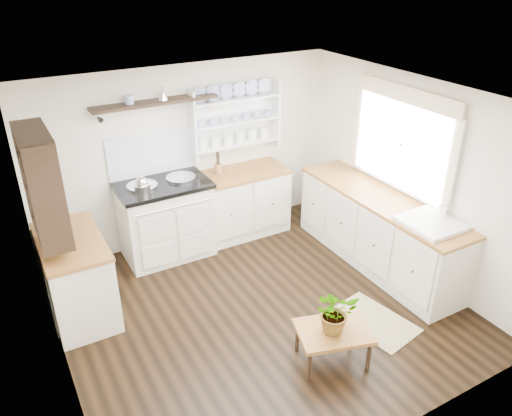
% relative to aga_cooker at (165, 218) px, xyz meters
% --- Properties ---
extents(floor, '(4.00, 3.80, 0.01)m').
position_rel_aga_cooker_xyz_m(floor, '(0.48, -1.57, -0.50)').
color(floor, black).
rests_on(floor, ground).
extents(wall_back, '(4.00, 0.02, 2.30)m').
position_rel_aga_cooker_xyz_m(wall_back, '(0.48, 0.33, 0.65)').
color(wall_back, beige).
rests_on(wall_back, ground).
extents(wall_right, '(0.02, 3.80, 2.30)m').
position_rel_aga_cooker_xyz_m(wall_right, '(2.48, -1.57, 0.65)').
color(wall_right, beige).
rests_on(wall_right, ground).
extents(wall_left, '(0.02, 3.80, 2.30)m').
position_rel_aga_cooker_xyz_m(wall_left, '(-1.52, -1.57, 0.65)').
color(wall_left, beige).
rests_on(wall_left, ground).
extents(ceiling, '(4.00, 3.80, 0.01)m').
position_rel_aga_cooker_xyz_m(ceiling, '(0.48, -1.57, 1.80)').
color(ceiling, white).
rests_on(ceiling, wall_back).
extents(window, '(0.08, 1.55, 1.22)m').
position_rel_aga_cooker_xyz_m(window, '(2.42, -1.42, 1.06)').
color(window, white).
rests_on(window, wall_right).
extents(aga_cooker, '(1.11, 0.77, 1.02)m').
position_rel_aga_cooker_xyz_m(aga_cooker, '(0.00, 0.00, 0.00)').
color(aga_cooker, beige).
rests_on(aga_cooker, floor).
extents(back_cabinets, '(1.27, 0.63, 0.90)m').
position_rel_aga_cooker_xyz_m(back_cabinets, '(1.08, 0.03, -0.04)').
color(back_cabinets, silver).
rests_on(back_cabinets, floor).
extents(right_cabinets, '(0.62, 2.43, 0.90)m').
position_rel_aga_cooker_xyz_m(right_cabinets, '(2.18, -1.47, -0.04)').
color(right_cabinets, silver).
rests_on(right_cabinets, floor).
extents(belfast_sink, '(0.55, 0.60, 0.45)m').
position_rel_aga_cooker_xyz_m(belfast_sink, '(2.18, -2.22, 0.30)').
color(belfast_sink, white).
rests_on(belfast_sink, right_cabinets).
extents(left_cabinets, '(0.62, 1.13, 0.90)m').
position_rel_aga_cooker_xyz_m(left_cabinets, '(-1.22, -0.67, -0.04)').
color(left_cabinets, silver).
rests_on(left_cabinets, floor).
extents(plate_rack, '(1.20, 0.22, 0.90)m').
position_rel_aga_cooker_xyz_m(plate_rack, '(1.13, 0.29, 1.05)').
color(plate_rack, white).
rests_on(plate_rack, wall_back).
extents(high_shelf, '(1.50, 0.29, 0.16)m').
position_rel_aga_cooker_xyz_m(high_shelf, '(0.08, 0.21, 1.41)').
color(high_shelf, black).
rests_on(high_shelf, wall_back).
extents(left_shelving, '(0.28, 0.80, 1.05)m').
position_rel_aga_cooker_xyz_m(left_shelving, '(-1.36, -0.67, 1.05)').
color(left_shelving, black).
rests_on(left_shelving, wall_left).
extents(kettle, '(0.19, 0.19, 0.23)m').
position_rel_aga_cooker_xyz_m(kettle, '(-0.28, -0.12, 0.54)').
color(kettle, silver).
rests_on(kettle, aga_cooker).
extents(utensil_crock, '(0.10, 0.10, 0.12)m').
position_rel_aga_cooker_xyz_m(utensil_crock, '(0.80, 0.11, 0.47)').
color(utensil_crock, brown).
rests_on(utensil_crock, back_cabinets).
extents(center_table, '(0.78, 0.65, 0.36)m').
position_rel_aga_cooker_xyz_m(center_table, '(0.68, -2.57, -0.18)').
color(center_table, brown).
rests_on(center_table, floor).
extents(potted_plant, '(0.44, 0.40, 0.42)m').
position_rel_aga_cooker_xyz_m(potted_plant, '(0.68, -2.57, 0.07)').
color(potted_plant, '#3F7233').
rests_on(potted_plant, center_table).
extents(floor_rug, '(0.70, 0.94, 0.02)m').
position_rel_aga_cooker_xyz_m(floor_rug, '(1.40, -2.35, -0.50)').
color(floor_rug, olive).
rests_on(floor_rug, floor).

